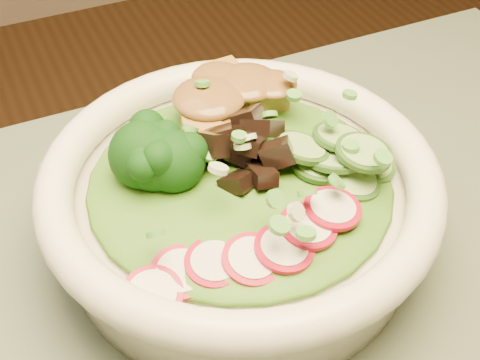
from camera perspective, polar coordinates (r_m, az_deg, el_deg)
name	(u,v)px	position (r m, az deg, el deg)	size (l,w,h in m)	color
salad_bowl	(240,201)	(0.49, 0.00, -1.79)	(0.29, 0.29, 0.08)	white
lettuce_bed	(240,179)	(0.47, 0.00, 0.09)	(0.22, 0.22, 0.03)	#2C6114
broccoli_florets	(143,174)	(0.45, -8.24, 0.53)	(0.09, 0.07, 0.05)	black
radish_slices	(264,248)	(0.42, 2.08, -5.84)	(0.12, 0.04, 0.02)	maroon
cucumber_slices	(337,155)	(0.48, 8.29, 2.10)	(0.07, 0.07, 0.04)	#8FC56D
mushroom_heap	(237,151)	(0.47, -0.27, 2.51)	(0.07, 0.07, 0.04)	black
tofu_cubes	(227,108)	(0.51, -1.09, 6.20)	(0.10, 0.06, 0.04)	olive
peanut_sauce	(227,93)	(0.51, -1.11, 7.45)	(0.07, 0.06, 0.02)	brown
scallion_garnish	(240,151)	(0.45, 0.00, 2.49)	(0.20, 0.20, 0.03)	#52A339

